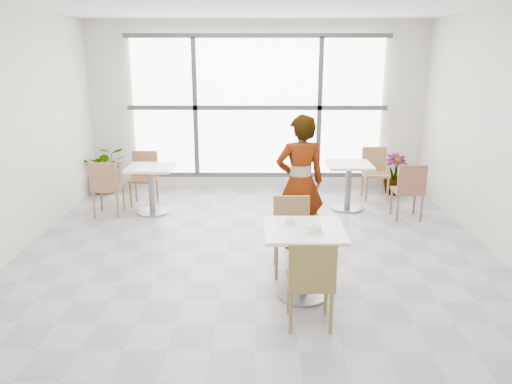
{
  "coord_description": "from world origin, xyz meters",
  "views": [
    {
      "loc": [
        0.03,
        -5.48,
        2.47
      ],
      "look_at": [
        0.0,
        -0.3,
        1.0
      ],
      "focal_mm": 35.02,
      "sensor_mm": 36.0,
      "label": 1
    }
  ],
  "objects_px": {
    "bg_chair_left_near": "(106,185)",
    "bg_chair_right_far": "(375,169)",
    "coffee_cup": "(290,222)",
    "bg_chair_left_far": "(144,174)",
    "bg_chair_right_near": "(409,188)",
    "main_table": "(304,249)",
    "plant_right": "(395,174)",
    "plant_left": "(106,169)",
    "bg_table_right": "(348,180)",
    "oatmeal_bowl": "(313,228)",
    "chair_near": "(311,278)",
    "bg_table_left": "(151,183)",
    "chair_far": "(292,229)",
    "person": "(300,183)"
  },
  "relations": [
    {
      "from": "bg_chair_right_far",
      "to": "bg_chair_right_near",
      "type": "bearing_deg",
      "value": -78.46
    },
    {
      "from": "chair_near",
      "to": "chair_far",
      "type": "height_order",
      "value": "same"
    },
    {
      "from": "plant_right",
      "to": "plant_left",
      "type": "bearing_deg",
      "value": 179.49
    },
    {
      "from": "coffee_cup",
      "to": "bg_chair_left_near",
      "type": "xyz_separation_m",
      "value": [
        -2.65,
        2.49,
        -0.28
      ]
    },
    {
      "from": "coffee_cup",
      "to": "bg_chair_right_far",
      "type": "distance_m",
      "value": 3.95
    },
    {
      "from": "chair_near",
      "to": "bg_chair_left_far",
      "type": "relative_size",
      "value": 1.0
    },
    {
      "from": "bg_chair_left_far",
      "to": "bg_chair_left_near",
      "type": "bearing_deg",
      "value": -121.41
    },
    {
      "from": "coffee_cup",
      "to": "main_table",
      "type": "bearing_deg",
      "value": -37.63
    },
    {
      "from": "plant_left",
      "to": "bg_table_left",
      "type": "bearing_deg",
      "value": -47.89
    },
    {
      "from": "oatmeal_bowl",
      "to": "bg_chair_left_near",
      "type": "bearing_deg",
      "value": 136.62
    },
    {
      "from": "bg_table_left",
      "to": "plant_right",
      "type": "height_order",
      "value": "bg_table_left"
    },
    {
      "from": "bg_table_left",
      "to": "bg_chair_right_far",
      "type": "relative_size",
      "value": 0.86
    },
    {
      "from": "chair_near",
      "to": "bg_table_left",
      "type": "bearing_deg",
      "value": -57.7
    },
    {
      "from": "person",
      "to": "bg_chair_left_near",
      "type": "relative_size",
      "value": 1.98
    },
    {
      "from": "coffee_cup",
      "to": "bg_chair_left_far",
      "type": "distance_m",
      "value": 3.9
    },
    {
      "from": "chair_near",
      "to": "plant_right",
      "type": "relative_size",
      "value": 1.21
    },
    {
      "from": "chair_near",
      "to": "oatmeal_bowl",
      "type": "bearing_deg",
      "value": -97.49
    },
    {
      "from": "chair_far",
      "to": "coffee_cup",
      "type": "xyz_separation_m",
      "value": [
        -0.06,
        -0.54,
        0.28
      ]
    },
    {
      "from": "oatmeal_bowl",
      "to": "plant_left",
      "type": "xyz_separation_m",
      "value": [
        -3.27,
        4.05,
        -0.37
      ]
    },
    {
      "from": "main_table",
      "to": "plant_left",
      "type": "xyz_separation_m",
      "value": [
        -3.19,
        3.94,
        -0.1
      ]
    },
    {
      "from": "bg_table_left",
      "to": "bg_table_right",
      "type": "relative_size",
      "value": 1.0
    },
    {
      "from": "main_table",
      "to": "bg_chair_right_near",
      "type": "relative_size",
      "value": 0.92
    },
    {
      "from": "main_table",
      "to": "person",
      "type": "height_order",
      "value": "person"
    },
    {
      "from": "bg_chair_left_far",
      "to": "bg_chair_right_far",
      "type": "height_order",
      "value": "same"
    },
    {
      "from": "chair_near",
      "to": "bg_table_left",
      "type": "distance_m",
      "value": 4.02
    },
    {
      "from": "main_table",
      "to": "chair_far",
      "type": "bearing_deg",
      "value": 97.16
    },
    {
      "from": "bg_chair_left_near",
      "to": "bg_chair_right_near",
      "type": "relative_size",
      "value": 1.0
    },
    {
      "from": "oatmeal_bowl",
      "to": "bg_table_right",
      "type": "relative_size",
      "value": 0.28
    },
    {
      "from": "bg_chair_left_far",
      "to": "bg_chair_right_near",
      "type": "xyz_separation_m",
      "value": [
        4.15,
        -0.84,
        0.0
      ]
    },
    {
      "from": "chair_far",
      "to": "bg_chair_left_near",
      "type": "bearing_deg",
      "value": 144.21
    },
    {
      "from": "chair_near",
      "to": "bg_chair_right_near",
      "type": "distance_m",
      "value": 3.56
    },
    {
      "from": "bg_table_left",
      "to": "bg_table_right",
      "type": "distance_m",
      "value": 3.11
    },
    {
      "from": "bg_table_left",
      "to": "bg_chair_left_near",
      "type": "bearing_deg",
      "value": -164.9
    },
    {
      "from": "bg_chair_left_near",
      "to": "bg_table_right",
      "type": "bearing_deg",
      "value": -173.96
    },
    {
      "from": "bg_chair_left_near",
      "to": "bg_chair_right_far",
      "type": "height_order",
      "value": "same"
    },
    {
      "from": "bg_chair_left_near",
      "to": "bg_chair_right_far",
      "type": "bearing_deg",
      "value": -166.1
    },
    {
      "from": "bg_table_left",
      "to": "chair_near",
      "type": "bearing_deg",
      "value": -57.7
    },
    {
      "from": "bg_table_right",
      "to": "plant_left",
      "type": "distance_m",
      "value": 4.27
    },
    {
      "from": "main_table",
      "to": "bg_chair_left_far",
      "type": "xyz_separation_m",
      "value": [
        -2.36,
        3.3,
        -0.02
      ]
    },
    {
      "from": "bg_table_right",
      "to": "plant_left",
      "type": "xyz_separation_m",
      "value": [
        -4.16,
        0.94,
        -0.06
      ]
    },
    {
      "from": "coffee_cup",
      "to": "bg_chair_left_far",
      "type": "xyz_separation_m",
      "value": [
        -2.22,
        3.19,
        -0.28
      ]
    },
    {
      "from": "chair_far",
      "to": "plant_right",
      "type": "xyz_separation_m",
      "value": [
        2.04,
        3.25,
        -0.14
      ]
    },
    {
      "from": "coffee_cup",
      "to": "plant_left",
      "type": "height_order",
      "value": "plant_left"
    },
    {
      "from": "main_table",
      "to": "plant_right",
      "type": "relative_size",
      "value": 1.11
    },
    {
      "from": "bg_table_right",
      "to": "plant_right",
      "type": "relative_size",
      "value": 1.04
    },
    {
      "from": "chair_near",
      "to": "bg_table_right",
      "type": "height_order",
      "value": "chair_near"
    },
    {
      "from": "chair_near",
      "to": "plant_right",
      "type": "xyz_separation_m",
      "value": [
        1.94,
        4.52,
        -0.14
      ]
    },
    {
      "from": "coffee_cup",
      "to": "plant_right",
      "type": "distance_m",
      "value": 4.35
    },
    {
      "from": "coffee_cup",
      "to": "bg_chair_right_near",
      "type": "height_order",
      "value": "bg_chair_right_near"
    },
    {
      "from": "chair_near",
      "to": "chair_far",
      "type": "distance_m",
      "value": 1.27
    }
  ]
}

